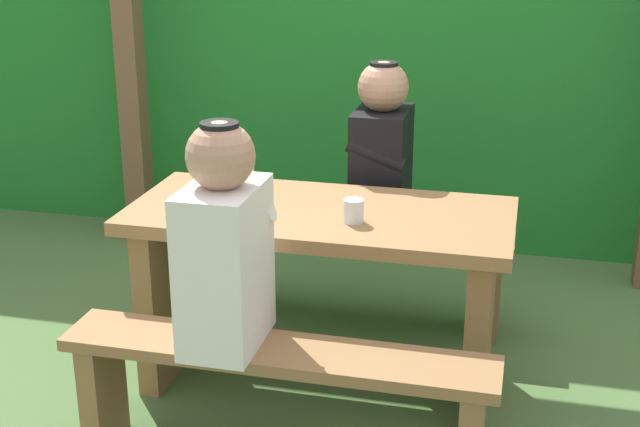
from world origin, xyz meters
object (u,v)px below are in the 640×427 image
bench_far (351,252)px  drinking_glass (354,211)px  bench_near (277,383)px  bottle_left (246,185)px  picnic_table (320,266)px  person_white_shirt (224,245)px  person_black_coat (381,154)px

bench_far → drinking_glass: size_ratio=16.84×
bench_near → bottle_left: bottle_left is taller
bench_near → drinking_glass: (0.15, 0.47, 0.43)m
picnic_table → bottle_left: (-0.26, -0.05, 0.31)m
bench_near → person_white_shirt: (-0.16, 0.00, 0.46)m
bottle_left → person_white_shirt: bearing=-79.0°
bench_far → person_black_coat: size_ratio=1.95×
picnic_table → drinking_glass: (0.15, -0.10, 0.27)m
person_black_coat → person_white_shirt: bearing=-104.2°
person_black_coat → bottle_left: bearing=-122.3°
picnic_table → bottle_left: bottle_left is taller
bench_near → bottle_left: size_ratio=6.53×
bench_near → drinking_glass: size_ratio=16.84×
person_black_coat → bottle_left: (-0.39, -0.62, 0.02)m
person_white_shirt → bottle_left: size_ratio=3.35×
picnic_table → person_black_coat: size_ratio=1.95×
person_black_coat → bench_near: bearing=-96.3°
picnic_table → bench_near: size_ratio=1.00×
bench_far → drinking_glass: 0.82m
person_black_coat → bottle_left: size_ratio=3.35×
person_black_coat → drinking_glass: person_black_coat is taller
person_white_shirt → bottle_left: person_white_shirt is taller
picnic_table → person_black_coat: bearing=77.5°
person_black_coat → bottle_left: person_black_coat is taller
bench_near → person_black_coat: bearing=83.7°
picnic_table → bench_far: size_ratio=1.00×
picnic_table → bench_far: (0.00, 0.57, -0.17)m
person_white_shirt → person_black_coat: 1.18m
picnic_table → bottle_left: size_ratio=6.53×
person_black_coat → bench_far: bearing=178.5°
picnic_table → drinking_glass: 0.32m
bottle_left → drinking_glass: bearing=-7.8°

